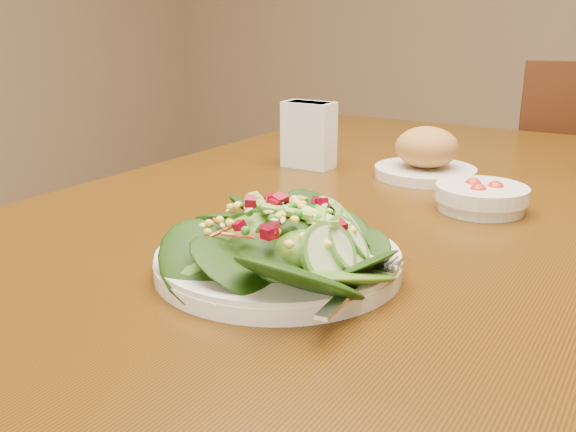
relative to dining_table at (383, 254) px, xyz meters
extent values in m
cube|color=#4B2C07|center=(0.00, 0.00, 0.08)|extent=(0.90, 1.40, 0.04)
cylinder|color=#351A0C|center=(-0.39, 0.64, -0.29)|extent=(0.07, 0.07, 0.71)
cylinder|color=#351A0C|center=(-0.04, 1.12, -0.44)|extent=(0.04, 0.04, 0.41)
cylinder|color=#351A0C|center=(0.05, 0.77, -0.44)|extent=(0.04, 0.04, 0.41)
cylinder|color=silver|center=(0.03, -0.35, 0.11)|extent=(0.27, 0.27, 0.02)
ellipsoid|color=black|center=(0.03, -0.35, 0.14)|extent=(0.18, 0.18, 0.04)
cube|color=silver|center=(0.14, -0.38, 0.12)|extent=(0.05, 0.18, 0.01)
cylinder|color=silver|center=(0.01, 0.13, 0.11)|extent=(0.17, 0.17, 0.02)
ellipsoid|color=#A1673C|center=(0.01, 0.13, 0.15)|extent=(0.11, 0.11, 0.07)
cylinder|color=silver|center=(0.15, -0.01, 0.12)|extent=(0.13, 0.13, 0.04)
sphere|color=red|center=(0.17, 0.00, 0.13)|extent=(0.03, 0.03, 0.03)
sphere|color=red|center=(0.13, 0.00, 0.13)|extent=(0.03, 0.03, 0.03)
sphere|color=red|center=(0.15, -0.03, 0.13)|extent=(0.03, 0.03, 0.03)
cube|color=white|center=(-0.19, 0.10, 0.16)|extent=(0.09, 0.05, 0.12)
cube|color=white|center=(-0.19, 0.10, 0.17)|extent=(0.08, 0.04, 0.10)
camera|label=1|loc=(0.38, -0.90, 0.37)|focal=40.00mm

